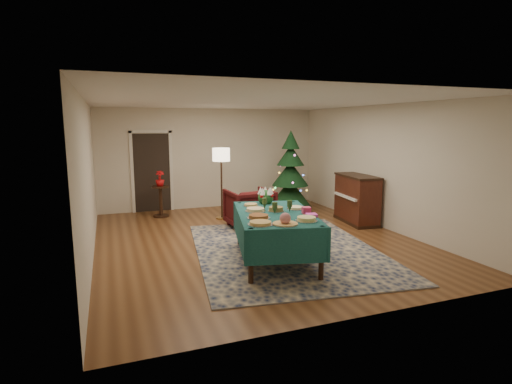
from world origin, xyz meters
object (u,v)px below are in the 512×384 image
object	(u,v)px
piano	(357,199)
buffet_table	(275,222)
potted_plant	(160,182)
armchair	(249,206)
side_table	(161,202)
gift_box	(306,210)
floor_lamp	(221,159)
christmas_tree	(290,175)

from	to	relation	value
piano	buffet_table	bearing A→B (deg)	-147.49
buffet_table	potted_plant	world-z (taller)	potted_plant
armchair	side_table	bearing A→B (deg)	-49.40
armchair	piano	distance (m)	2.54
side_table	piano	xyz separation A→B (m)	(4.21, -2.21, 0.17)
side_table	gift_box	bearing A→B (deg)	-66.75
buffet_table	floor_lamp	distance (m)	3.39
buffet_table	piano	distance (m)	3.36
buffet_table	side_table	xyz separation A→B (m)	(-1.37, 4.02, -0.29)
armchair	floor_lamp	xyz separation A→B (m)	(-0.34, 1.06, 0.98)
side_table	piano	bearing A→B (deg)	-27.72
buffet_table	side_table	world-z (taller)	buffet_table
armchair	piano	bearing A→B (deg)	166.90
side_table	buffet_table	bearing A→B (deg)	-71.17
armchair	side_table	size ratio (longest dim) A/B	1.24
floor_lamp	armchair	bearing A→B (deg)	-72.17
gift_box	potted_plant	world-z (taller)	potted_plant
side_table	potted_plant	bearing A→B (deg)	0.00
side_table	potted_plant	size ratio (longest dim) A/B	2.03
floor_lamp	piano	bearing A→B (deg)	-27.68
gift_box	potted_plant	xyz separation A→B (m)	(-1.82, 4.25, -0.00)
armchair	potted_plant	world-z (taller)	potted_plant
armchair	potted_plant	bearing A→B (deg)	-49.40
armchair	floor_lamp	bearing A→B (deg)	-75.45
armchair	potted_plant	xyz separation A→B (m)	(-1.71, 1.78, 0.40)
potted_plant	buffet_table	bearing A→B (deg)	-71.17
side_table	christmas_tree	size ratio (longest dim) A/B	0.36
potted_plant	gift_box	bearing A→B (deg)	-66.75
buffet_table	floor_lamp	bearing A→B (deg)	90.02
armchair	piano	world-z (taller)	piano
gift_box	christmas_tree	size ratio (longest dim) A/B	0.06
gift_box	piano	bearing A→B (deg)	40.52
piano	gift_box	bearing A→B (deg)	-139.48
christmas_tree	side_table	bearing A→B (deg)	171.38
potted_plant	piano	distance (m)	4.76
potted_plant	piano	size ratio (longest dim) A/B	0.28
side_table	christmas_tree	bearing A→B (deg)	-8.62
gift_box	side_table	bearing A→B (deg)	113.25
armchair	side_table	distance (m)	2.47
buffet_table	side_table	size ratio (longest dim) A/B	3.04
buffet_table	armchair	world-z (taller)	armchair
side_table	christmas_tree	distance (m)	3.39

